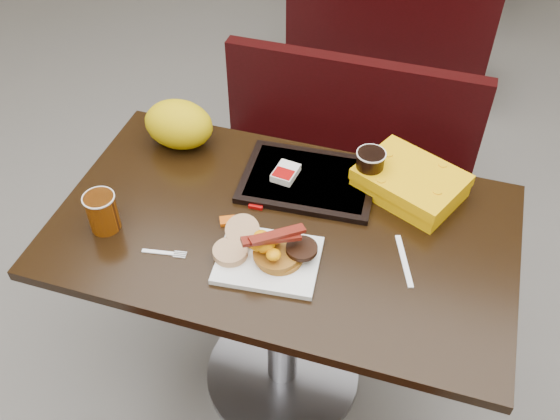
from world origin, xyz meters
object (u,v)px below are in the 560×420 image
(knife, at_px, (404,261))
(coffee_cup_far, at_px, (369,168))
(tray, at_px, (309,180))
(clamshell, at_px, (410,183))
(bench_near_n, at_px, (337,170))
(fork, at_px, (158,252))
(pancake_stack, at_px, (279,254))
(paper_bag, at_px, (179,124))
(hashbrown_sleeve_left, at_px, (286,173))
(coffee_cup_near, at_px, (102,212))
(platter, at_px, (268,260))
(table_near, at_px, (283,311))
(bench_far_s, at_px, (392,23))

(knife, xyz_separation_m, coffee_cup_far, (-0.14, 0.24, 0.07))
(tray, height_order, clamshell, clamshell)
(bench_near_n, height_order, tray, tray)
(fork, distance_m, clamshell, 0.70)
(pancake_stack, relative_size, tray, 0.33)
(pancake_stack, xyz_separation_m, paper_bag, (-0.42, 0.36, 0.04))
(coffee_cup_far, bearing_deg, paper_bag, 177.97)
(fork, distance_m, paper_bag, 0.44)
(fork, distance_m, tray, 0.47)
(clamshell, bearing_deg, bench_near_n, 146.23)
(hashbrown_sleeve_left, bearing_deg, coffee_cup_near, -134.34)
(fork, distance_m, hashbrown_sleeve_left, 0.42)
(pancake_stack, relative_size, coffee_cup_near, 1.11)
(platter, xyz_separation_m, coffee_cup_far, (0.18, 0.35, 0.06))
(coffee_cup_near, xyz_separation_m, paper_bag, (0.05, 0.38, 0.02))
(clamshell, bearing_deg, table_near, -117.62)
(knife, relative_size, clamshell, 0.63)
(bench_near_n, height_order, coffee_cup_far, coffee_cup_far)
(pancake_stack, xyz_separation_m, hashbrown_sleeve_left, (-0.07, 0.29, 0.00))
(table_near, relative_size, coffee_cup_far, 11.63)
(knife, height_order, clamshell, clamshell)
(bench_far_s, bearing_deg, bench_near_n, -90.00)
(bench_near_n, distance_m, coffee_cup_near, 1.05)
(table_near, height_order, knife, knife)
(table_near, xyz_separation_m, tray, (0.02, 0.18, 0.38))
(platter, height_order, coffee_cup_near, coffee_cup_near)
(table_near, distance_m, paper_bag, 0.64)
(platter, distance_m, paper_bag, 0.54)
(fork, relative_size, clamshell, 0.42)
(bench_near_n, relative_size, fork, 8.78)
(coffee_cup_far, xyz_separation_m, paper_bag, (-0.57, 0.02, 0.00))
(platter, bearing_deg, bench_near_n, 84.33)
(coffee_cup_near, height_order, knife, coffee_cup_near)
(table_near, xyz_separation_m, fork, (-0.27, -0.18, 0.38))
(fork, bearing_deg, knife, 5.20)
(bench_far_s, relative_size, platter, 4.00)
(fork, relative_size, coffee_cup_far, 1.10)
(table_near, height_order, bench_near_n, table_near)
(bench_far_s, distance_m, platter, 2.07)
(table_near, distance_m, platter, 0.40)
(table_near, xyz_separation_m, knife, (0.32, -0.03, 0.38))
(platter, distance_m, pancake_stack, 0.03)
(bench_near_n, bearing_deg, knife, -66.06)
(knife, distance_m, paper_bag, 0.77)
(hashbrown_sleeve_left, xyz_separation_m, coffee_cup_far, (0.22, 0.04, 0.04))
(platter, height_order, coffee_cup_far, coffee_cup_far)
(knife, bearing_deg, pancake_stack, -93.14)
(coffee_cup_near, bearing_deg, coffee_cup_far, 29.99)
(bench_far_s, relative_size, tray, 2.71)
(table_near, xyz_separation_m, clamshell, (0.29, 0.23, 0.41))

